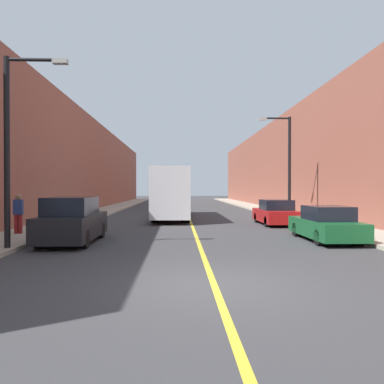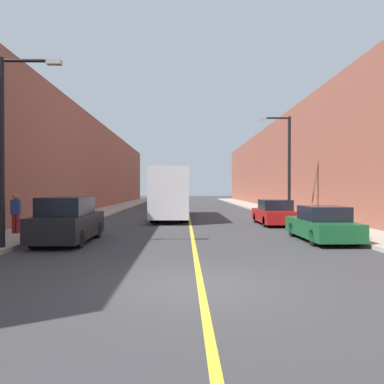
{
  "view_description": "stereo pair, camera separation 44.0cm",
  "coord_description": "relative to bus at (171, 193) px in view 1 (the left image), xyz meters",
  "views": [
    {
      "loc": [
        -0.81,
        -8.42,
        2.19
      ],
      "look_at": [
        0.21,
        19.43,
        1.91
      ],
      "focal_mm": 35.0,
      "sensor_mm": 36.0,
      "label": 1
    },
    {
      "loc": [
        -0.37,
        -8.43,
        2.19
      ],
      "look_at": [
        0.21,
        19.43,
        1.91
      ],
      "focal_mm": 35.0,
      "sensor_mm": 36.0,
      "label": 2
    }
  ],
  "objects": [
    {
      "name": "ground_plane",
      "position": [
        1.3,
        -18.8,
        -1.88
      ],
      "size": [
        200.0,
        200.0,
        0.0
      ],
      "primitive_type": "plane",
      "color": "#38383A"
    },
    {
      "name": "sidewalk_left",
      "position": [
        -6.45,
        11.2,
        -1.8
      ],
      "size": [
        2.77,
        72.0,
        0.15
      ],
      "primitive_type": "cube",
      "color": "#A89E8C",
      "rests_on": "ground"
    },
    {
      "name": "sidewalk_right",
      "position": [
        9.06,
        11.2,
        -1.8
      ],
      "size": [
        2.77,
        72.0,
        0.15
      ],
      "primitive_type": "cube",
      "color": "#A89E8C",
      "rests_on": "ground"
    },
    {
      "name": "building_row_left",
      "position": [
        -9.83,
        11.2,
        2.68
      ],
      "size": [
        4.0,
        72.0,
        9.11
      ],
      "primitive_type": "cube",
      "color": "brown",
      "rests_on": "ground"
    },
    {
      "name": "building_row_right",
      "position": [
        12.44,
        11.2,
        2.77
      ],
      "size": [
        4.0,
        72.0,
        9.29
      ],
      "primitive_type": "cube",
      "color": "brown",
      "rests_on": "ground"
    },
    {
      "name": "road_center_line",
      "position": [
        1.3,
        11.2,
        -1.87
      ],
      "size": [
        0.16,
        72.0,
        0.01
      ],
      "primitive_type": "cube",
      "color": "gold",
      "rests_on": "ground"
    },
    {
      "name": "bus",
      "position": [
        0.0,
        0.0,
        0.0
      ],
      "size": [
        2.43,
        10.99,
        3.51
      ],
      "color": "silver",
      "rests_on": "ground"
    },
    {
      "name": "parked_suv_left",
      "position": [
        -3.74,
        -12.15,
        -1.02
      ],
      "size": [
        1.88,
        4.58,
        1.84
      ],
      "color": "black",
      "rests_on": "ground"
    },
    {
      "name": "car_right_near",
      "position": [
        6.65,
        -11.87,
        -1.22
      ],
      "size": [
        1.81,
        4.45,
        1.46
      ],
      "color": "#145128",
      "rests_on": "ground"
    },
    {
      "name": "car_right_mid",
      "position": [
        6.35,
        -4.95,
        -1.2
      ],
      "size": [
        1.89,
        4.49,
        1.51
      ],
      "color": "maroon",
      "rests_on": "ground"
    },
    {
      "name": "street_lamp_left",
      "position": [
        -5.17,
        -14.21,
        2.01
      ],
      "size": [
        2.16,
        0.24,
        6.54
      ],
      "color": "black",
      "rests_on": "sidewalk_left"
    },
    {
      "name": "street_lamp_right",
      "position": [
        7.79,
        -2.34,
        2.16
      ],
      "size": [
        2.16,
        0.24,
        6.84
      ],
      "color": "black",
      "rests_on": "sidewalk_right"
    },
    {
      "name": "pedestrian",
      "position": [
        -6.69,
        -10.18,
        -0.8
      ],
      "size": [
        0.39,
        0.25,
        1.78
      ],
      "color": "maroon",
      "rests_on": "sidewalk_left"
    }
  ]
}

